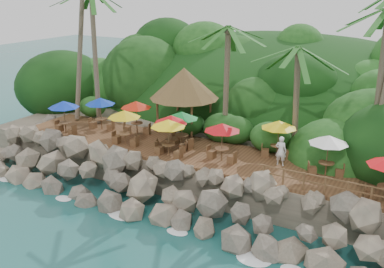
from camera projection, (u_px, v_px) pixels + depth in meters
The scene contains 11 objects.
ground at pixel (139, 223), 24.87m from camera, with size 140.00×140.00×0.00m, color #19514F.
land_base at pixel (250, 128), 37.77m from camera, with size 32.00×25.20×2.10m, color gray.
jungle_hill at pixel (279, 117), 44.31m from camera, with size 44.80×28.00×15.40m, color #143811.
seawall at pixel (158, 190), 26.16m from camera, with size 29.00×4.00×2.30m, color gray, non-canonical shape.
terrace at pixel (192, 152), 29.13m from camera, with size 26.00×5.00×0.20m, color brown.
jungle_foliage at pixel (245, 143), 37.28m from camera, with size 44.00×16.00×12.00m, color #143811, non-canonical shape.
foam_line at pixel (142, 220), 25.11m from camera, with size 25.20×0.80×0.06m.
palapa at pixel (184, 83), 31.97m from camera, with size 4.96×4.96×4.60m.
dining_clusters at pixel (187, 122), 28.29m from camera, with size 23.60×5.28×2.37m.
railing at pixel (325, 184), 22.77m from camera, with size 7.20×0.10×1.00m.
waiter at pixel (281, 151), 26.41m from camera, with size 0.66×0.43×1.80m, color white.
Camera 1 is at (13.33, -17.78, 12.54)m, focal length 42.27 mm.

